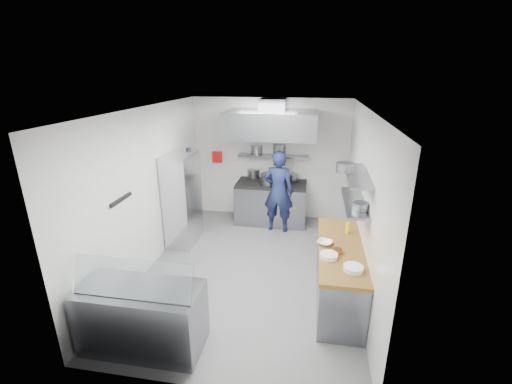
% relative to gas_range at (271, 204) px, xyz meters
% --- Properties ---
extents(floor, '(5.00, 5.00, 0.00)m').
position_rel_gas_range_xyz_m(floor, '(-0.10, -2.10, -0.45)').
color(floor, '#535355').
rests_on(floor, ground).
extents(ceiling, '(5.00, 5.00, 0.00)m').
position_rel_gas_range_xyz_m(ceiling, '(-0.10, -2.10, 2.35)').
color(ceiling, silver).
rests_on(ceiling, wall_back).
extents(wall_back, '(3.60, 2.80, 0.02)m').
position_rel_gas_range_xyz_m(wall_back, '(-0.10, 0.40, 0.95)').
color(wall_back, white).
rests_on(wall_back, floor).
extents(wall_front, '(3.60, 2.80, 0.02)m').
position_rel_gas_range_xyz_m(wall_front, '(-0.10, -4.60, 0.95)').
color(wall_front, white).
rests_on(wall_front, floor).
extents(wall_left, '(2.80, 5.00, 0.02)m').
position_rel_gas_range_xyz_m(wall_left, '(-1.90, -2.10, 0.95)').
color(wall_left, white).
rests_on(wall_left, floor).
extents(wall_right, '(2.80, 5.00, 0.02)m').
position_rel_gas_range_xyz_m(wall_right, '(1.70, -2.10, 0.95)').
color(wall_right, white).
rests_on(wall_right, floor).
extents(gas_range, '(1.60, 0.80, 0.90)m').
position_rel_gas_range_xyz_m(gas_range, '(0.00, 0.00, 0.00)').
color(gas_range, gray).
rests_on(gas_range, floor).
extents(cooktop, '(1.57, 0.78, 0.06)m').
position_rel_gas_range_xyz_m(cooktop, '(0.00, 0.00, 0.48)').
color(cooktop, black).
rests_on(cooktop, gas_range).
extents(stock_pot_left, '(0.30, 0.30, 0.20)m').
position_rel_gas_range_xyz_m(stock_pot_left, '(-0.47, 0.34, 0.61)').
color(stock_pot_left, slate).
rests_on(stock_pot_left, cooktop).
extents(stock_pot_mid, '(0.37, 0.37, 0.24)m').
position_rel_gas_range_xyz_m(stock_pot_mid, '(-0.05, -0.11, 0.63)').
color(stock_pot_mid, slate).
rests_on(stock_pot_mid, cooktop).
extents(stock_pot_right, '(0.25, 0.25, 0.16)m').
position_rel_gas_range_xyz_m(stock_pot_right, '(0.46, 0.24, 0.59)').
color(stock_pot_right, slate).
rests_on(stock_pot_right, cooktop).
extents(over_range_shelf, '(1.60, 0.30, 0.04)m').
position_rel_gas_range_xyz_m(over_range_shelf, '(0.00, 0.24, 1.07)').
color(over_range_shelf, gray).
rests_on(over_range_shelf, wall_back).
extents(shelf_pot_a, '(0.29, 0.29, 0.18)m').
position_rel_gas_range_xyz_m(shelf_pot_a, '(-0.41, 0.44, 1.18)').
color(shelf_pot_a, slate).
rests_on(shelf_pot_a, over_range_shelf).
extents(shelf_pot_b, '(0.31, 0.31, 0.22)m').
position_rel_gas_range_xyz_m(shelf_pot_b, '(0.12, 0.45, 1.20)').
color(shelf_pot_b, slate).
rests_on(shelf_pot_b, over_range_shelf).
extents(extractor_hood, '(1.90, 1.15, 0.55)m').
position_rel_gas_range_xyz_m(extractor_hood, '(0.00, -0.18, 1.85)').
color(extractor_hood, gray).
rests_on(extractor_hood, wall_back).
extents(hood_duct, '(0.55, 0.55, 0.24)m').
position_rel_gas_range_xyz_m(hood_duct, '(0.00, 0.05, 2.23)').
color(hood_duct, slate).
rests_on(hood_duct, extractor_hood).
extents(red_firebox, '(0.22, 0.10, 0.26)m').
position_rel_gas_range_xyz_m(red_firebox, '(-1.35, 0.34, 0.97)').
color(red_firebox, red).
rests_on(red_firebox, wall_back).
extents(chef, '(0.70, 0.50, 1.80)m').
position_rel_gas_range_xyz_m(chef, '(0.20, -0.42, 0.45)').
color(chef, '#181F48').
rests_on(chef, floor).
extents(wire_rack, '(0.50, 0.90, 1.85)m').
position_rel_gas_range_xyz_m(wire_rack, '(-1.63, -1.27, 0.48)').
color(wire_rack, silver).
rests_on(wire_rack, floor).
extents(rack_bin_a, '(0.17, 0.22, 0.19)m').
position_rel_gas_range_xyz_m(rack_bin_a, '(-1.63, -1.13, 0.35)').
color(rack_bin_a, white).
rests_on(rack_bin_a, wire_rack).
extents(rack_bin_b, '(0.13, 0.17, 0.15)m').
position_rel_gas_range_xyz_m(rack_bin_b, '(-1.63, -0.64, 0.85)').
color(rack_bin_b, yellow).
rests_on(rack_bin_b, wire_rack).
extents(rack_jar, '(0.10, 0.10, 0.18)m').
position_rel_gas_range_xyz_m(rack_jar, '(-1.58, -0.90, 1.35)').
color(rack_jar, black).
rests_on(rack_jar, wire_rack).
extents(knife_strip, '(0.04, 0.55, 0.05)m').
position_rel_gas_range_xyz_m(knife_strip, '(-1.88, -3.00, 1.10)').
color(knife_strip, black).
rests_on(knife_strip, wall_left).
extents(prep_counter_base, '(0.62, 2.00, 0.84)m').
position_rel_gas_range_xyz_m(prep_counter_base, '(1.38, -2.70, -0.03)').
color(prep_counter_base, gray).
rests_on(prep_counter_base, floor).
extents(prep_counter_top, '(0.65, 2.04, 0.06)m').
position_rel_gas_range_xyz_m(prep_counter_top, '(1.38, -2.70, 0.42)').
color(prep_counter_top, brown).
rests_on(prep_counter_top, prep_counter_base).
extents(plate_stack_a, '(0.26, 0.26, 0.06)m').
position_rel_gas_range_xyz_m(plate_stack_a, '(1.49, -3.33, 0.48)').
color(plate_stack_a, white).
rests_on(plate_stack_a, prep_counter_top).
extents(plate_stack_b, '(0.25, 0.25, 0.06)m').
position_rel_gas_range_xyz_m(plate_stack_b, '(1.19, -3.05, 0.48)').
color(plate_stack_b, white).
rests_on(plate_stack_b, prep_counter_top).
extents(copper_pan, '(0.14, 0.14, 0.06)m').
position_rel_gas_range_xyz_m(copper_pan, '(1.31, -2.90, 0.48)').
color(copper_pan, '#CE6C3A').
rests_on(copper_pan, prep_counter_top).
extents(squeeze_bottle, '(0.06, 0.06, 0.18)m').
position_rel_gas_range_xyz_m(squeeze_bottle, '(1.50, -2.22, 0.54)').
color(squeeze_bottle, yellow).
rests_on(squeeze_bottle, prep_counter_top).
extents(mixing_bowl, '(0.28, 0.28, 0.05)m').
position_rel_gas_range_xyz_m(mixing_bowl, '(1.14, -2.67, 0.48)').
color(mixing_bowl, white).
rests_on(mixing_bowl, prep_counter_top).
extents(wall_shelf_lower, '(0.30, 1.30, 0.04)m').
position_rel_gas_range_xyz_m(wall_shelf_lower, '(1.54, -2.40, 1.05)').
color(wall_shelf_lower, gray).
rests_on(wall_shelf_lower, wall_right).
extents(wall_shelf_upper, '(0.30, 1.30, 0.04)m').
position_rel_gas_range_xyz_m(wall_shelf_upper, '(1.54, -2.40, 1.47)').
color(wall_shelf_upper, gray).
rests_on(wall_shelf_upper, wall_right).
extents(shelf_pot_c, '(0.22, 0.22, 0.10)m').
position_rel_gas_range_xyz_m(shelf_pot_c, '(1.59, -2.72, 1.12)').
color(shelf_pot_c, slate).
rests_on(shelf_pot_c, wall_shelf_lower).
extents(shelf_pot_d, '(0.25, 0.25, 0.14)m').
position_rel_gas_range_xyz_m(shelf_pot_d, '(1.36, -2.33, 1.56)').
color(shelf_pot_d, slate).
rests_on(shelf_pot_d, wall_shelf_upper).
extents(display_case, '(1.50, 0.70, 0.85)m').
position_rel_gas_range_xyz_m(display_case, '(-1.10, -4.10, -0.03)').
color(display_case, gray).
rests_on(display_case, floor).
extents(display_glass, '(1.47, 0.19, 0.42)m').
position_rel_gas_range_xyz_m(display_glass, '(-1.10, -4.22, 0.62)').
color(display_glass, silver).
rests_on(display_glass, display_case).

